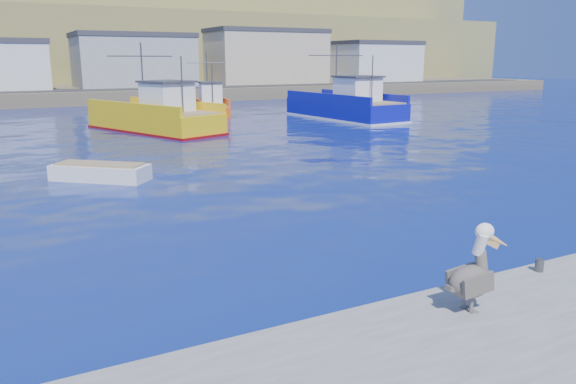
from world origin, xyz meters
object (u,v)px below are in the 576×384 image
object	(u,v)px
pelican	(473,274)
skiff_far	(317,108)
trawler_blue	(346,106)
skiff_mid	(100,174)
trawler_yellow_b	(156,117)
boat_orange	(210,105)

from	to	relation	value
pelican	skiff_far	bearing A→B (deg)	62.79
trawler_blue	skiff_mid	distance (m)	29.94
trawler_yellow_b	trawler_blue	xyz separation A→B (m)	(17.68, 0.91, 0.04)
skiff_far	trawler_yellow_b	bearing A→B (deg)	-154.74
boat_orange	trawler_blue	bearing A→B (deg)	-43.45
trawler_yellow_b	skiff_mid	bearing A→B (deg)	-113.23
trawler_yellow_b	boat_orange	bearing A→B (deg)	51.86
skiff_far	pelican	distance (m)	49.32
skiff_mid	pelican	distance (m)	18.94
trawler_yellow_b	boat_orange	world-z (taller)	trawler_yellow_b
trawler_yellow_b	trawler_blue	world-z (taller)	trawler_blue
skiff_mid	trawler_blue	bearing A→B (deg)	34.71
trawler_yellow_b	boat_orange	distance (m)	12.88
trawler_blue	skiff_mid	size ratio (longest dim) A/B	3.06
boat_orange	skiff_mid	bearing A→B (deg)	-119.53
skiff_far	pelican	world-z (taller)	pelican
boat_orange	skiff_far	xyz separation A→B (m)	(11.57, -0.92, -0.70)
skiff_mid	skiff_far	xyz separation A→B (m)	(26.45, 25.34, -0.01)
trawler_blue	skiff_mid	xyz separation A→B (m)	(-24.61, -17.04, -0.82)
skiff_mid	pelican	size ratio (longest dim) A/B	2.42
skiff_far	pelican	xyz separation A→B (m)	(-22.55, -43.85, 0.96)
boat_orange	pelican	world-z (taller)	boat_orange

